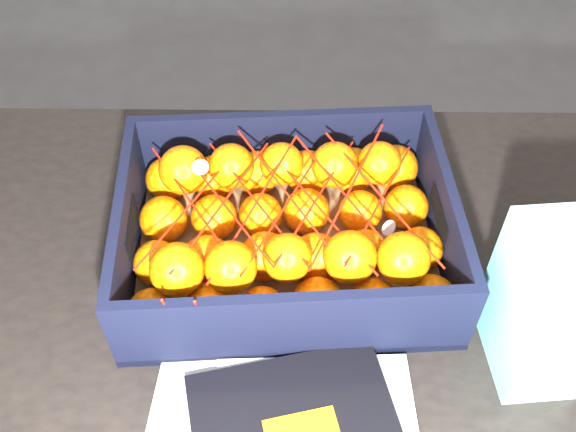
{
  "coord_description": "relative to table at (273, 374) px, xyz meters",
  "views": [
    {
      "loc": [
        -0.01,
        -0.73,
        1.41
      ],
      "look_at": [
        0.02,
        -0.25,
        0.86
      ],
      "focal_mm": 40.95,
      "sensor_mm": 36.0,
      "label": 1
    }
  ],
  "objects": [
    {
      "name": "ground",
      "position": [
        0.01,
        0.34,
        -0.65
      ],
      "size": [
        3.5,
        3.5,
        0.0
      ],
      "primitive_type": "plane",
      "color": "#3D3E40",
      "rests_on": "ground"
    },
    {
      "name": "table",
      "position": [
        0.0,
        0.0,
        0.0
      ],
      "size": [
        1.25,
        0.88,
        0.75
      ],
      "color": "black",
      "rests_on": "ground"
    },
    {
      "name": "produce_crate",
      "position": [
        0.02,
        0.11,
        0.13
      ],
      "size": [
        0.39,
        0.3,
        0.11
      ],
      "color": "olive",
      "rests_on": "table"
    },
    {
      "name": "clementine_heap",
      "position": [
        0.02,
        0.11,
        0.15
      ],
      "size": [
        0.37,
        0.28,
        0.11
      ],
      "color": "#E66004",
      "rests_on": "produce_crate"
    },
    {
      "name": "mesh_net",
      "position": [
        0.02,
        0.1,
        0.2
      ],
      "size": [
        0.33,
        0.26,
        0.09
      ],
      "color": "red",
      "rests_on": "clementine_heap"
    },
    {
      "name": "retail_carton",
      "position": [
        0.28,
        -0.04,
        0.19
      ],
      "size": [
        0.08,
        0.12,
        0.18
      ],
      "primitive_type": "cube",
      "rotation": [
        0.0,
        0.0,
        0.02
      ],
      "color": "white",
      "rests_on": "table"
    }
  ]
}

